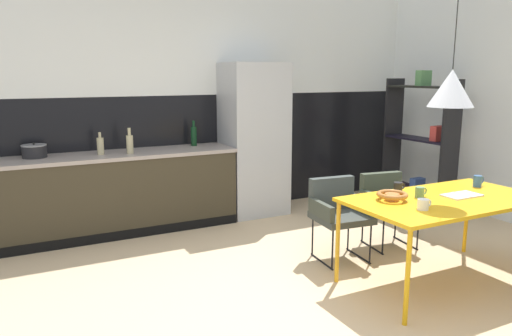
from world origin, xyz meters
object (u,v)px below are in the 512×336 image
object	(u,v)px
open_book	(462,195)
mug_wide_latte	(398,187)
dining_table	(445,203)
fruit_bowl	(392,195)
refrigerator_column	(254,139)
mug_dark_espresso	(420,192)
armchair_far_side	(387,199)
open_shelf_unit	(420,140)
bottle_oil_tall	(100,146)
mug_short_terracotta	(423,204)
mug_tall_blue	(478,181)
armchair_head_of_table	(338,207)
bottle_vinegar_dark	(194,135)
pendant_lamp_over_table_near	(451,88)
bottle_spice_small	(130,143)
cooking_pot	(34,151)

from	to	relation	value
open_book	mug_wide_latte	size ratio (longest dim) A/B	2.76
dining_table	fruit_bowl	xyz separation A→B (m)	(-0.44, 0.15, 0.09)
refrigerator_column	mug_dark_espresso	size ratio (longest dim) A/B	16.20
armchair_far_side	open_shelf_unit	size ratio (longest dim) A/B	0.41
refrigerator_column	bottle_oil_tall	bearing A→B (deg)	-179.62
mug_short_terracotta	mug_tall_blue	distance (m)	1.06
armchair_head_of_table	open_shelf_unit	world-z (taller)	open_shelf_unit
refrigerator_column	fruit_bowl	xyz separation A→B (m)	(0.01, -2.45, -0.16)
mug_short_terracotta	bottle_oil_tall	bearing A→B (deg)	124.24
armchair_far_side	bottle_vinegar_dark	xyz separation A→B (m)	(-1.42, 1.81, 0.53)
refrigerator_column	dining_table	size ratio (longest dim) A/B	1.15
mug_wide_latte	bottle_vinegar_dark	world-z (taller)	bottle_vinegar_dark
open_book	dining_table	bearing A→B (deg)	176.30
armchair_far_side	mug_dark_espresso	distance (m)	0.97
mug_wide_latte	bottle_oil_tall	distance (m)	3.08
armchair_far_side	open_book	size ratio (longest dim) A/B	2.29
pendant_lamp_over_table_near	mug_dark_espresso	bearing A→B (deg)	153.35
mug_short_terracotta	bottle_vinegar_dark	bearing A→B (deg)	104.63
mug_short_terracotta	mug_tall_blue	size ratio (longest dim) A/B	1.06
dining_table	bottle_spice_small	distance (m)	3.22
mug_short_terracotta	open_shelf_unit	distance (m)	2.77
bottle_spice_small	pendant_lamp_over_table_near	world-z (taller)	pendant_lamp_over_table_near
mug_tall_blue	open_shelf_unit	bearing A→B (deg)	59.70
bottle_spice_small	open_shelf_unit	size ratio (longest dim) A/B	0.16
refrigerator_column	fruit_bowl	world-z (taller)	refrigerator_column
bottle_vinegar_dark	mug_dark_espresso	bearing A→B (deg)	-69.00
dining_table	cooking_pot	bearing A→B (deg)	137.44
bottle_oil_tall	open_book	bearing A→B (deg)	-46.42
bottle_spice_small	mug_short_terracotta	bearing A→B (deg)	-59.44
armchair_head_of_table	mug_dark_espresso	xyz separation A→B (m)	(0.26, -0.75, 0.28)
fruit_bowl	pendant_lamp_over_table_near	distance (m)	0.96
mug_wide_latte	mug_short_terracotta	bearing A→B (deg)	-114.30
mug_tall_blue	mug_dark_espresso	bearing A→B (deg)	-176.35
mug_wide_latte	mug_short_terracotta	xyz separation A→B (m)	(-0.23, -0.51, -0.00)
armchair_far_side	bottle_oil_tall	world-z (taller)	bottle_oil_tall
dining_table	bottle_oil_tall	bearing A→B (deg)	131.60
armchair_far_side	mug_dark_espresso	bearing A→B (deg)	72.16
mug_tall_blue	bottle_spice_small	distance (m)	3.49
armchair_far_side	mug_tall_blue	bearing A→B (deg)	122.54
armchair_head_of_table	open_book	distance (m)	1.10
open_book	bottle_oil_tall	size ratio (longest dim) A/B	1.33
open_book	bottle_oil_tall	distance (m)	3.59
dining_table	mug_dark_espresso	size ratio (longest dim) A/B	14.14
refrigerator_column	mug_short_terracotta	distance (m)	2.77
refrigerator_column	mug_tall_blue	size ratio (longest dim) A/B	15.67
mug_dark_espresso	bottle_vinegar_dark	size ratio (longest dim) A/B	0.38
fruit_bowl	mug_wide_latte	distance (m)	0.31
mug_short_terracotta	bottle_spice_small	bearing A→B (deg)	120.56
armchair_far_side	bottle_spice_small	size ratio (longest dim) A/B	2.61
refrigerator_column	dining_table	world-z (taller)	refrigerator_column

